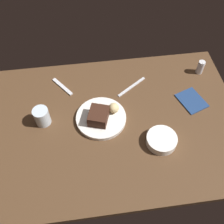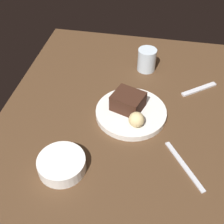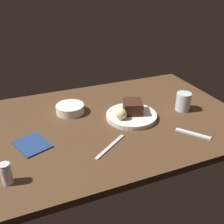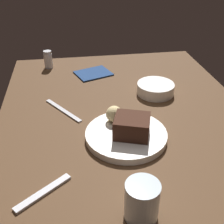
{
  "view_description": "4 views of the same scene",
  "coord_description": "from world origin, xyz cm",
  "px_view_note": "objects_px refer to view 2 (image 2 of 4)",
  "views": [
    {
      "loc": [
        11.89,
        68.34,
        108.37
      ],
      "look_at": [
        2.07,
        -4.55,
        5.18
      ],
      "focal_mm": 42.18,
      "sensor_mm": 36.0,
      "label": 1
    },
    {
      "loc": [
        -64.43,
        -9.66,
        74.33
      ],
      "look_at": [
        2.0,
        2.98,
        8.74
      ],
      "focal_mm": 47.6,
      "sensor_mm": 36.0,
      "label": 2
    },
    {
      "loc": [
        -42.48,
        -100.26,
        64.53
      ],
      "look_at": [
        -0.58,
        1.72,
        5.66
      ],
      "focal_mm": 42.3,
      "sensor_mm": 36.0,
      "label": 3
    },
    {
      "loc": [
        74.04,
        -17.09,
        54.44
      ],
      "look_at": [
        -1.04,
        -5.36,
        6.99
      ],
      "focal_mm": 46.04,
      "sensor_mm": 36.0,
      "label": 4
    }
  ],
  "objects_px": {
    "bread_roll": "(136,120)",
    "side_bowl": "(62,164)",
    "dessert_plate": "(131,113)",
    "chocolate_cake_slice": "(128,101)",
    "water_glass": "(147,60)",
    "dessert_spoon": "(199,89)",
    "butter_knife": "(184,166)"
  },
  "relations": [
    {
      "from": "chocolate_cake_slice",
      "to": "side_bowl",
      "type": "bearing_deg",
      "value": 150.84
    },
    {
      "from": "dessert_plate",
      "to": "side_bowl",
      "type": "bearing_deg",
      "value": 147.49
    },
    {
      "from": "dessert_plate",
      "to": "side_bowl",
      "type": "height_order",
      "value": "side_bowl"
    },
    {
      "from": "dessert_plate",
      "to": "butter_knife",
      "type": "height_order",
      "value": "dessert_plate"
    },
    {
      "from": "bread_roll",
      "to": "water_glass",
      "type": "xyz_separation_m",
      "value": [
        0.34,
        0.0,
        -0.0
      ]
    },
    {
      "from": "bread_roll",
      "to": "water_glass",
      "type": "relative_size",
      "value": 0.56
    },
    {
      "from": "dessert_plate",
      "to": "dessert_spoon",
      "type": "xyz_separation_m",
      "value": [
        0.18,
        -0.23,
        -0.01
      ]
    },
    {
      "from": "bread_roll",
      "to": "butter_knife",
      "type": "bearing_deg",
      "value": -126.82
    },
    {
      "from": "bread_roll",
      "to": "side_bowl",
      "type": "relative_size",
      "value": 0.37
    },
    {
      "from": "dessert_plate",
      "to": "water_glass",
      "type": "distance_m",
      "value": 0.28
    },
    {
      "from": "bread_roll",
      "to": "side_bowl",
      "type": "xyz_separation_m",
      "value": [
        -0.19,
        0.19,
        -0.03
      ]
    },
    {
      "from": "water_glass",
      "to": "dessert_spoon",
      "type": "distance_m",
      "value": 0.23
    },
    {
      "from": "side_bowl",
      "to": "butter_knife",
      "type": "height_order",
      "value": "side_bowl"
    },
    {
      "from": "dessert_spoon",
      "to": "butter_knife",
      "type": "distance_m",
      "value": 0.37
    },
    {
      "from": "chocolate_cake_slice",
      "to": "butter_knife",
      "type": "distance_m",
      "value": 0.28
    },
    {
      "from": "chocolate_cake_slice",
      "to": "bread_roll",
      "type": "distance_m",
      "value": 0.09
    },
    {
      "from": "side_bowl",
      "to": "water_glass",
      "type": "bearing_deg",
      "value": -19.26
    },
    {
      "from": "butter_knife",
      "to": "chocolate_cake_slice",
      "type": "bearing_deg",
      "value": -169.31
    },
    {
      "from": "dessert_spoon",
      "to": "water_glass",
      "type": "bearing_deg",
      "value": -61.35
    },
    {
      "from": "dessert_spoon",
      "to": "bread_roll",
      "type": "bearing_deg",
      "value": 12.72
    },
    {
      "from": "dessert_plate",
      "to": "chocolate_cake_slice",
      "type": "xyz_separation_m",
      "value": [
        0.01,
        0.01,
        0.04
      ]
    },
    {
      "from": "bread_roll",
      "to": "butter_knife",
      "type": "distance_m",
      "value": 0.2
    },
    {
      "from": "side_bowl",
      "to": "butter_knife",
      "type": "relative_size",
      "value": 0.72
    },
    {
      "from": "water_glass",
      "to": "dessert_spoon",
      "type": "height_order",
      "value": "water_glass"
    },
    {
      "from": "water_glass",
      "to": "dessert_plate",
      "type": "bearing_deg",
      "value": 175.33
    },
    {
      "from": "dessert_plate",
      "to": "dessert_spoon",
      "type": "distance_m",
      "value": 0.29
    },
    {
      "from": "bread_roll",
      "to": "side_bowl",
      "type": "height_order",
      "value": "bread_roll"
    },
    {
      "from": "dessert_plate",
      "to": "bread_roll",
      "type": "distance_m",
      "value": 0.08
    },
    {
      "from": "dessert_plate",
      "to": "butter_knife",
      "type": "xyz_separation_m",
      "value": [
        -0.18,
        -0.18,
        -0.01
      ]
    },
    {
      "from": "water_glass",
      "to": "bread_roll",
      "type": "bearing_deg",
      "value": -179.53
    },
    {
      "from": "side_bowl",
      "to": "chocolate_cake_slice",
      "type": "bearing_deg",
      "value": -29.16
    },
    {
      "from": "dessert_plate",
      "to": "dessert_spoon",
      "type": "relative_size",
      "value": 1.6
    }
  ]
}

